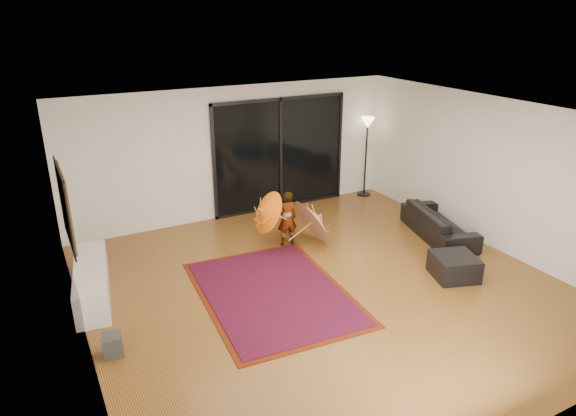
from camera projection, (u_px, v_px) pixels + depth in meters
floor at (324, 287)px, 8.08m from camera, size 7.00×7.00×0.00m
ceiling at (329, 117)px, 7.10m from camera, size 7.00×7.00×0.00m
wall_back at (236, 153)px, 10.48m from camera, size 7.00×0.00×7.00m
wall_front at (528, 329)px, 4.71m from camera, size 7.00×0.00×7.00m
wall_left at (75, 257)px, 6.07m from camera, size 0.00×7.00×7.00m
wall_right at (494, 174)px, 9.12m from camera, size 0.00×7.00×7.00m
sliding_door at (280, 154)px, 10.94m from camera, size 3.06×0.07×2.40m
painting at (65, 206)px, 6.80m from camera, size 0.04×1.28×1.08m
media_console at (92, 282)px, 7.73m from camera, size 0.73×1.90×0.51m
speaker at (112, 345)px, 6.46m from camera, size 0.28×0.28×0.28m
persian_rug at (273, 293)px, 7.90m from camera, size 2.33×3.12×0.02m
sofa at (439, 223)px, 9.78m from camera, size 1.20×2.00×0.55m
ottoman at (454, 266)px, 8.32m from camera, size 0.84×0.84×0.38m
floor_lamp at (367, 134)px, 11.59m from camera, size 0.32×0.32×1.83m
child at (287, 219)px, 9.34m from camera, size 0.41×0.29×1.05m
parasol_orange at (261, 214)px, 8.99m from camera, size 0.52×0.79×0.85m
parasol_white at (319, 217)px, 9.49m from camera, size 0.64×0.97×0.98m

